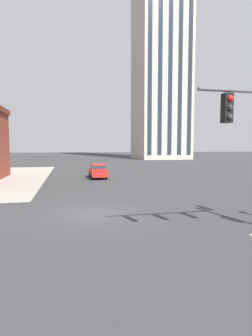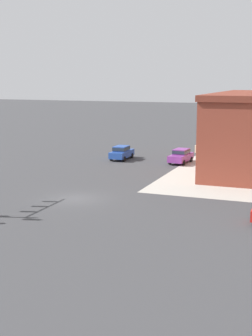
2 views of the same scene
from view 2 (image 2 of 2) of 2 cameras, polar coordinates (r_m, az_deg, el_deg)
ground_plane at (r=41.20m, az=-5.85°, el=-3.56°), size 320.00×320.00×0.00m
car_main_southbound_near at (r=58.20m, az=6.39°, el=1.46°), size 4.53×2.15×1.68m
car_main_southbound_far at (r=60.44m, az=-0.52°, el=1.86°), size 4.42×1.93×1.68m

